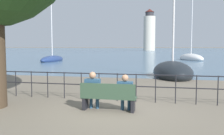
# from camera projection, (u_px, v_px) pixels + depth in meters

# --- Properties ---
(ground_plane) EXTENTS (1000.00, 1000.00, 0.00)m
(ground_plane) POSITION_uv_depth(u_px,v_px,m) (109.00, 110.00, 8.05)
(ground_plane) COLOR #706656
(harbor_water) EXTENTS (600.00, 300.00, 0.01)m
(harbor_water) POSITION_uv_depth(u_px,v_px,m) (163.00, 49.00, 162.19)
(harbor_water) COLOR slate
(harbor_water) RESTS_ON ground_plane
(park_bench) EXTENTS (1.78, 0.45, 0.90)m
(park_bench) POSITION_uv_depth(u_px,v_px,m) (108.00, 98.00, 7.95)
(park_bench) COLOR #334C38
(park_bench) RESTS_ON ground_plane
(seated_person_left) EXTENTS (0.49, 0.35, 1.24)m
(seated_person_left) POSITION_uv_depth(u_px,v_px,m) (93.00, 89.00, 8.11)
(seated_person_left) COLOR navy
(seated_person_left) RESTS_ON ground_plane
(seated_person_right) EXTENTS (0.49, 0.35, 1.18)m
(seated_person_right) POSITION_uv_depth(u_px,v_px,m) (125.00, 91.00, 7.89)
(seated_person_right) COLOR navy
(seated_person_right) RESTS_ON ground_plane
(promenade_railing) EXTENTS (12.87, 0.04, 1.05)m
(promenade_railing) POSITION_uv_depth(u_px,v_px,m) (117.00, 83.00, 9.40)
(promenade_railing) COLOR black
(promenade_railing) RESTS_ON ground_plane
(sailboat_0) EXTENTS (3.23, 5.46, 9.08)m
(sailboat_0) POSITION_uv_depth(u_px,v_px,m) (173.00, 72.00, 16.80)
(sailboat_0) COLOR black
(sailboat_0) RESTS_ON ground_plane
(sailboat_1) EXTENTS (1.76, 5.98, 9.84)m
(sailboat_1) POSITION_uv_depth(u_px,v_px,m) (52.00, 59.00, 34.37)
(sailboat_1) COLOR navy
(sailboat_1) RESTS_ON ground_plane
(sailboat_2) EXTENTS (4.29, 6.54, 13.10)m
(sailboat_2) POSITION_uv_depth(u_px,v_px,m) (191.00, 58.00, 37.19)
(sailboat_2) COLOR white
(sailboat_2) RESTS_ON ground_plane
(harbor_lighthouse) EXTENTS (5.63, 5.63, 19.94)m
(harbor_lighthouse) POSITION_uv_depth(u_px,v_px,m) (149.00, 31.00, 120.01)
(harbor_lighthouse) COLOR beige
(harbor_lighthouse) RESTS_ON ground_plane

